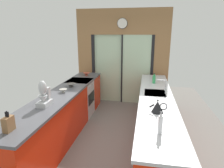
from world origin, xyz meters
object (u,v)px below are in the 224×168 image
object	(u,v)px
knife_block	(8,124)
soap_bottle_near	(160,124)
mixing_bowl_near	(63,91)
oven_range	(80,98)
soap_bottle_far	(154,79)
mixing_bowl_mid	(71,85)
kettle	(158,107)
mixing_bowl_far	(86,74)
stand_mixer	(44,96)

from	to	relation	value
knife_block	soap_bottle_near	world-z (taller)	soap_bottle_near
mixing_bowl_near	soap_bottle_near	xyz separation A→B (m)	(1.78, -1.30, 0.08)
oven_range	mixing_bowl_near	xyz separation A→B (m)	(0.02, -0.99, 0.50)
soap_bottle_near	soap_bottle_far	bearing A→B (deg)	90.00
mixing_bowl_mid	kettle	distance (m)	2.08
mixing_bowl_far	kettle	world-z (taller)	kettle
mixing_bowl_far	soap_bottle_near	xyz separation A→B (m)	(1.78, -2.81, 0.07)
kettle	soap_bottle_far	world-z (taller)	soap_bottle_far
knife_block	kettle	bearing A→B (deg)	26.51
mixing_bowl_far	knife_block	xyz separation A→B (m)	(0.00, -3.07, 0.05)
soap_bottle_near	soap_bottle_far	size ratio (longest dim) A/B	1.18
mixing_bowl_far	soap_bottle_near	size ratio (longest dim) A/B	0.69
oven_range	mixing_bowl_mid	size ratio (longest dim) A/B	4.26
kettle	mixing_bowl_far	bearing A→B (deg)	129.24
stand_mixer	soap_bottle_far	size ratio (longest dim) A/B	1.82
mixing_bowl_near	knife_block	distance (m)	1.56
mixing_bowl_mid	soap_bottle_far	bearing A→B (deg)	19.38
stand_mixer	soap_bottle_far	world-z (taller)	stand_mixer
soap_bottle_near	soap_bottle_far	distance (m)	2.33
soap_bottle_far	knife_block	bearing A→B (deg)	-124.48
knife_block	soap_bottle_far	world-z (taller)	knife_block
mixing_bowl_near	soap_bottle_near	bearing A→B (deg)	-36.13
mixing_bowl_far	soap_bottle_near	bearing A→B (deg)	-57.64
knife_block	soap_bottle_far	size ratio (longest dim) A/B	1.12
kettle	knife_block	bearing A→B (deg)	-153.49
oven_range	knife_block	size ratio (longest dim) A/B	3.56
mixing_bowl_mid	soap_bottle_near	size ratio (longest dim) A/B	0.80
knife_block	mixing_bowl_mid	bearing A→B (deg)	90.00
knife_block	stand_mixer	world-z (taller)	stand_mixer
knife_block	stand_mixer	distance (m)	0.84
knife_block	stand_mixer	size ratio (longest dim) A/B	0.61
mixing_bowl_mid	kettle	size ratio (longest dim) A/B	0.83
mixing_bowl_mid	knife_block	xyz separation A→B (m)	(0.00, -1.97, 0.06)
stand_mixer	oven_range	bearing A→B (deg)	90.62
mixing_bowl_far	mixing_bowl_near	bearing A→B (deg)	-90.00
soap_bottle_far	mixing_bowl_mid	bearing A→B (deg)	-160.62
mixing_bowl_far	stand_mixer	bearing A→B (deg)	-90.00
mixing_bowl_mid	soap_bottle_near	bearing A→B (deg)	-43.76
knife_block	stand_mixer	bearing A→B (deg)	90.00
oven_range	mixing_bowl_far	distance (m)	0.72
soap_bottle_near	stand_mixer	bearing A→B (deg)	162.03
mixing_bowl_near	knife_block	world-z (taller)	knife_block
mixing_bowl_near	mixing_bowl_mid	bearing A→B (deg)	90.00
oven_range	kettle	size ratio (longest dim) A/B	3.52
kettle	soap_bottle_near	xyz separation A→B (m)	(-0.00, -0.63, 0.03)
kettle	mixing_bowl_mid	bearing A→B (deg)	148.86
mixing_bowl_near	kettle	world-z (taller)	kettle
oven_range	knife_block	bearing A→B (deg)	-89.59
knife_block	stand_mixer	xyz separation A→B (m)	(-0.00, 0.84, 0.07)
mixing_bowl_near	stand_mixer	size ratio (longest dim) A/B	0.36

